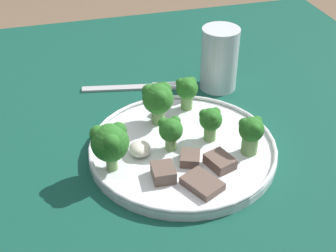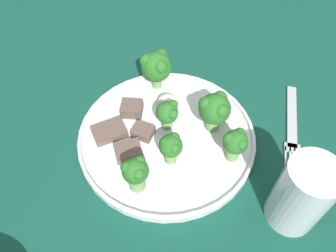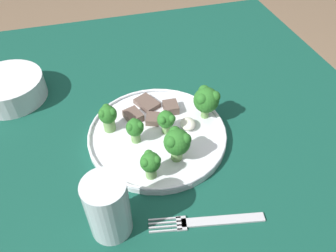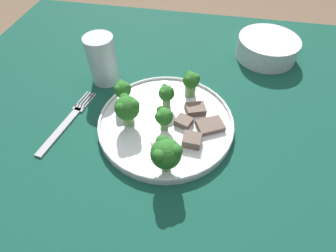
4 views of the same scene
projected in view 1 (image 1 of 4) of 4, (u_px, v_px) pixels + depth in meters
name	position (u px, v px, depth m)	size (l,w,h in m)	color
table	(181.00, 206.00, 0.74)	(1.07, 0.97, 0.74)	#114738
dinner_plate	(183.00, 148.00, 0.68)	(0.27, 0.27, 0.02)	white
fork	(134.00, 88.00, 0.83)	(0.05, 0.18, 0.00)	#B2B2B7
drinking_glass	(219.00, 62.00, 0.81)	(0.06, 0.06, 0.11)	silver
broccoli_floret_near_rim_left	(251.00, 132.00, 0.64)	(0.04, 0.04, 0.06)	#709E56
broccoli_floret_center_left	(170.00, 129.00, 0.65)	(0.03, 0.03, 0.05)	#709E56
broccoli_floret_back_left	(158.00, 99.00, 0.70)	(0.05, 0.05, 0.07)	#709E56
broccoli_floret_front_left	(187.00, 89.00, 0.74)	(0.04, 0.04, 0.05)	#709E56
broccoli_floret_center_back	(110.00, 142.00, 0.61)	(0.05, 0.05, 0.07)	#709E56
broccoli_floret_mid_cluster	(211.00, 120.00, 0.67)	(0.03, 0.03, 0.05)	#709E56
meat_slice_front_slice	(163.00, 172.00, 0.61)	(0.03, 0.03, 0.02)	brown
meat_slice_middle_slice	(192.00, 158.00, 0.64)	(0.04, 0.04, 0.01)	brown
meat_slice_rear_slice	(220.00, 162.00, 0.63)	(0.05, 0.04, 0.02)	brown
meat_slice_edge_slice	(205.00, 183.00, 0.60)	(0.06, 0.05, 0.01)	brown
sauce_dollop	(141.00, 151.00, 0.65)	(0.03, 0.03, 0.02)	silver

